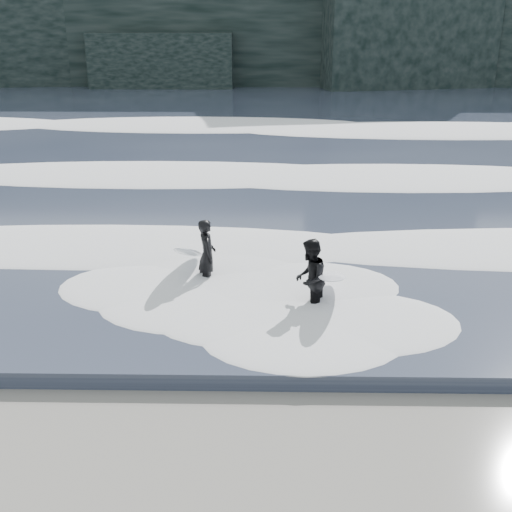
# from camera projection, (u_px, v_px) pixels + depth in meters

# --- Properties ---
(sea) EXTENTS (90.00, 52.00, 0.30)m
(sea) POSITION_uv_depth(u_px,v_px,m) (278.00, 117.00, 34.18)
(sea) COLOR #2F3648
(sea) RESTS_ON ground
(headland) EXTENTS (70.00, 9.00, 10.00)m
(headland) POSITION_uv_depth(u_px,v_px,m) (275.00, 16.00, 48.27)
(headland) COLOR black
(headland) RESTS_ON ground
(foam_near) EXTENTS (60.00, 3.20, 0.20)m
(foam_near) POSITION_uv_depth(u_px,v_px,m) (288.00, 239.00, 15.45)
(foam_near) COLOR white
(foam_near) RESTS_ON sea
(foam_mid) EXTENTS (60.00, 4.00, 0.24)m
(foam_mid) POSITION_uv_depth(u_px,v_px,m) (283.00, 170.00, 21.97)
(foam_mid) COLOR white
(foam_mid) RESTS_ON sea
(foam_far) EXTENTS (60.00, 4.80, 0.30)m
(foam_far) POSITION_uv_depth(u_px,v_px,m) (279.00, 124.00, 30.34)
(foam_far) COLOR white
(foam_far) RESTS_ON sea
(surfer_left) EXTENTS (0.96, 1.79, 1.54)m
(surfer_left) POSITION_uv_depth(u_px,v_px,m) (203.00, 254.00, 13.45)
(surfer_left) COLOR black
(surfer_left) RESTS_ON ground
(surfer_right) EXTENTS (1.20, 1.94, 1.58)m
(surfer_right) POSITION_uv_depth(u_px,v_px,m) (313.00, 279.00, 12.19)
(surfer_right) COLOR black
(surfer_right) RESTS_ON ground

